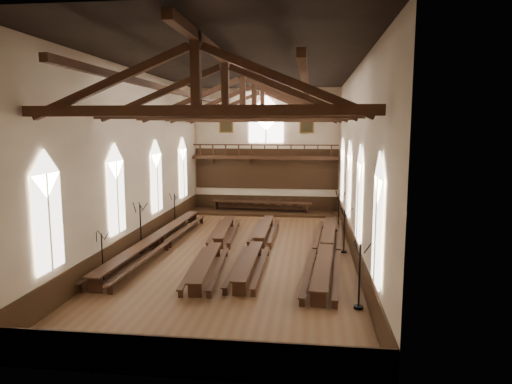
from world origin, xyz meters
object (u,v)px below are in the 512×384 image
refectory_row_c (258,243)px  candelabrum_left_near (103,266)px  dais (261,212)px  high_table (261,203)px  refectory_row_a (157,239)px  candelabrum_right_near (359,288)px  candelabrum_right_far (339,219)px  refectory_row_b (216,244)px  candelabrum_right_mid (344,239)px  candelabrum_left_mid (141,237)px  candelabrum_left_far (175,217)px  refectory_row_d (327,247)px

refectory_row_c → candelabrum_left_near: 8.48m
dais → high_table: size_ratio=1.40×
refectory_row_a → candelabrum_right_near: candelabrum_right_near is taller
candelabrum_right_far → refectory_row_b: bearing=-139.1°
candelabrum_right_near → candelabrum_right_mid: size_ratio=1.06×
candelabrum_left_mid → candelabrum_left_far: (-0.00, 6.32, -0.13)m
refectory_row_d → candelabrum_left_near: 11.29m
refectory_row_d → candelabrum_right_far: 6.33m
candelabrum_left_near → candelabrum_left_far: size_ratio=0.96×
refectory_row_c → candelabrum_right_near: candelabrum_right_near is taller
dais → candelabrum_right_near: 19.70m
refectory_row_d → dais: (-4.81, 12.00, -0.46)m
refectory_row_a → refectory_row_b: size_ratio=1.06×
candelabrum_left_far → candelabrum_right_near: candelabrum_right_near is taller
refectory_row_c → candelabrum_right_far: size_ratio=5.14×
dais → candelabrum_right_far: 8.19m
refectory_row_d → candelabrum_right_near: size_ratio=5.46×
candelabrum_right_mid → dais: bearing=117.9°
candelabrum_left_near → candelabrum_right_mid: 12.64m
candelabrum_left_near → candelabrum_left_far: (-0.00, 11.02, 0.03)m
refectory_row_d → candelabrum_right_mid: bearing=47.9°
candelabrum_left_near → candelabrum_left_mid: size_ratio=0.82×
refectory_row_a → dais: 12.36m
high_table → candelabrum_right_near: size_ratio=3.04×
high_table → candelabrum_left_mid: candelabrum_left_mid is taller
high_table → candelabrum_left_mid: size_ratio=2.88×
dais → high_table: 0.74m
candelabrum_left_near → candelabrum_left_mid: (0.00, 4.69, 0.16)m
refectory_row_c → candelabrum_left_near: (-6.36, -5.61, 0.19)m
refectory_row_d → dais: bearing=111.8°
refectory_row_a → candelabrum_left_far: size_ratio=6.19×
refectory_row_b → candelabrum_left_mid: size_ratio=4.97×
candelabrum_left_far → candelabrum_right_near: size_ratio=0.90×
refectory_row_a → candelabrum_right_near: size_ratio=5.58×
refectory_row_a → candelabrum_right_mid: size_ratio=5.90×
candelabrum_left_near → candelabrum_left_mid: 4.70m
candelabrum_left_near → candelabrum_right_mid: size_ratio=0.92×
refectory_row_b → dais: size_ratio=1.23×
dais → candelabrum_left_near: bearing=-107.4°
candelabrum_left_far → candelabrum_right_far: 11.10m
dais → candelabrum_left_far: size_ratio=4.73×
refectory_row_a → refectory_row_b: 3.54m
candelabrum_left_mid → high_table: bearing=66.6°
refectory_row_a → candelabrum_right_near: bearing=-35.2°
candelabrum_left_mid → candelabrum_right_mid: bearing=7.0°
candelabrum_left_near → candelabrum_right_near: 11.25m
refectory_row_d → candelabrum_right_near: 6.89m
refectory_row_c → candelabrum_left_near: bearing=-138.6°
refectory_row_a → high_table: size_ratio=1.83×
candelabrum_left_far → refectory_row_a: bearing=-83.9°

